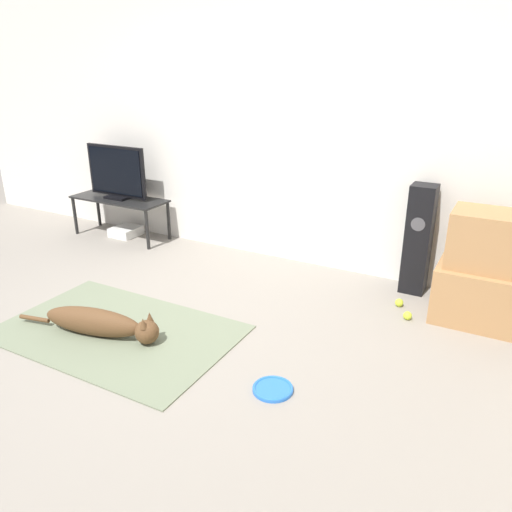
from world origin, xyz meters
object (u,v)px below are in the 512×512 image
at_px(floor_speaker, 418,240).
at_px(game_console, 126,231).
at_px(cardboard_box_upper, 483,239).
at_px(cardboard_box_lower, 477,293).
at_px(tennis_ball_near_speaker, 399,303).
at_px(dog, 101,323).
at_px(frisbee, 273,389).
at_px(tv, 117,173).
at_px(tennis_ball_by_boxes, 407,316).
at_px(tv_stand, 119,203).

distance_m(floor_speaker, game_console, 3.21).
bearing_deg(game_console, cardboard_box_upper, -3.02).
height_order(cardboard_box_lower, cardboard_box_upper, cardboard_box_upper).
bearing_deg(tennis_ball_near_speaker, dog, -139.57).
distance_m(frisbee, tv, 3.34).
bearing_deg(frisbee, cardboard_box_upper, 59.19).
bearing_deg(cardboard_box_lower, game_console, 176.94).
bearing_deg(dog, tv, 128.86).
height_order(dog, cardboard_box_lower, cardboard_box_lower).
height_order(dog, game_console, dog).
relative_size(dog, floor_speaker, 1.21).
bearing_deg(tennis_ball_near_speaker, frisbee, -105.10).
bearing_deg(tennis_ball_by_boxes, game_console, 171.93).
distance_m(cardboard_box_upper, tennis_ball_by_boxes, 0.79).
relative_size(tv, game_console, 2.55).
height_order(dog, tennis_ball_by_boxes, dog).
height_order(cardboard_box_lower, tv, tv).
xyz_separation_m(cardboard_box_lower, game_console, (-3.70, 0.20, -0.17)).
xyz_separation_m(dog, tv, (-1.40, 1.74, 0.61)).
xyz_separation_m(cardboard_box_lower, cardboard_box_upper, (-0.02, 0.00, 0.43)).
distance_m(dog, cardboard_box_upper, 2.84).
bearing_deg(tennis_ball_by_boxes, tv_stand, 172.61).
bearing_deg(frisbee, tennis_ball_near_speaker, 74.90).
bearing_deg(dog, cardboard_box_lower, 34.30).
bearing_deg(tv_stand, game_console, 67.48).
bearing_deg(tv, cardboard_box_upper, -2.47).
relative_size(cardboard_box_lower, game_console, 2.00).
distance_m(tv_stand, tennis_ball_near_speaker, 3.20).
relative_size(frisbee, tennis_ball_near_speaker, 3.76).
xyz_separation_m(dog, frisbee, (1.37, 0.03, -0.10)).
relative_size(dog, frisbee, 4.56).
bearing_deg(dog, tennis_ball_by_boxes, 35.02).
bearing_deg(tennis_ball_by_boxes, cardboard_box_lower, 31.09).
bearing_deg(cardboard_box_upper, tv, 177.53).
bearing_deg(tennis_ball_by_boxes, frisbee, -111.54).
relative_size(cardboard_box_upper, floor_speaker, 0.50).
relative_size(dog, tennis_ball_near_speaker, 17.17).
bearing_deg(game_console, floor_speaker, 1.57).
relative_size(floor_speaker, tv_stand, 0.84).
bearing_deg(tv_stand, floor_speaker, 2.24).
height_order(floor_speaker, tv, tv).
bearing_deg(tv, cardboard_box_lower, -2.51).
distance_m(tv, game_console, 0.68).
bearing_deg(game_console, cardboard_box_lower, -3.06).
xyz_separation_m(frisbee, tennis_ball_by_boxes, (0.51, 1.29, 0.02)).
xyz_separation_m(cardboard_box_upper, game_console, (-3.68, 0.19, -0.59)).
relative_size(cardboard_box_lower, floor_speaker, 0.64).
xyz_separation_m(frisbee, game_console, (-2.76, 1.75, 0.04)).
relative_size(frisbee, tv_stand, 0.22).
height_order(dog, frisbee, dog).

